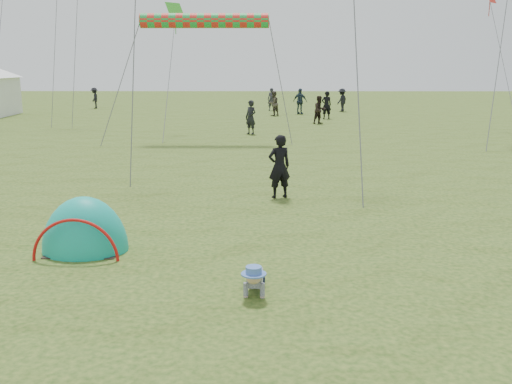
{
  "coord_description": "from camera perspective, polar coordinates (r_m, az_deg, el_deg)",
  "views": [
    {
      "loc": [
        0.94,
        -8.25,
        3.31
      ],
      "look_at": [
        0.86,
        2.18,
        1.0
      ],
      "focal_mm": 40.0,
      "sensor_mm": 36.0,
      "label": 1
    }
  ],
  "objects": [
    {
      "name": "crowd_person_3",
      "position": [
        43.35,
        8.58,
        9.08
      ],
      "size": [
        1.16,
        1.25,
        1.69
      ],
      "primitive_type": "imported",
      "rotation": [
        0.0,
        0.0,
        4.07
      ],
      "color": "black",
      "rests_on": "ground"
    },
    {
      "name": "standing_adult",
      "position": [
        14.51,
        2.34,
        2.57
      ],
      "size": [
        0.69,
        0.57,
        1.62
      ],
      "primitive_type": "imported",
      "rotation": [
        0.0,
        0.0,
        3.49
      ],
      "color": "black",
      "rests_on": "ground"
    },
    {
      "name": "crowd_person_9",
      "position": [
        47.86,
        -15.84,
        9.03
      ],
      "size": [
        0.7,
        1.11,
        1.64
      ],
      "primitive_type": "imported",
      "rotation": [
        0.0,
        0.0,
        4.8
      ],
      "color": "black",
      "rests_on": "ground"
    },
    {
      "name": "ground",
      "position": [
        8.94,
        -5.72,
        -9.31
      ],
      "size": [
        140.0,
        140.0,
        0.0
      ],
      "primitive_type": "plane",
      "color": "#1D3D12"
    },
    {
      "name": "crowd_person_6",
      "position": [
        37.07,
        7.06,
        8.63
      ],
      "size": [
        0.69,
        0.51,
        1.75
      ],
      "primitive_type": "imported",
      "rotation": [
        0.0,
        0.0,
        3.29
      ],
      "color": "black",
      "rests_on": "ground"
    },
    {
      "name": "diamond_kite_3",
      "position": [
        30.28,
        -8.09,
        17.53
      ],
      "size": [
        0.98,
        0.98,
        0.8
      ],
      "primitive_type": "plane",
      "rotation": [
        1.05,
        0.0,
        0.79
      ],
      "color": "green"
    },
    {
      "name": "crowd_person_1",
      "position": [
        39.09,
        1.77,
        8.84
      ],
      "size": [
        1.02,
        1.01,
        1.66
      ],
      "primitive_type": "imported",
      "rotation": [
        0.0,
        0.0,
        3.9
      ],
      "color": "#433C32",
      "rests_on": "ground"
    },
    {
      "name": "crawling_toddler",
      "position": [
        8.49,
        -0.14,
        -8.58
      ],
      "size": [
        0.51,
        0.69,
        0.51
      ],
      "primitive_type": null,
      "rotation": [
        0.0,
        0.0,
        -0.06
      ],
      "color": "black",
      "rests_on": "ground"
    },
    {
      "name": "popup_tent",
      "position": [
        10.97,
        -16.64,
        -5.61
      ],
      "size": [
        1.57,
        1.29,
        2.02
      ],
      "primitive_type": "ellipsoid",
      "rotation": [
        0.0,
        0.0,
        -0.01
      ],
      "color": "teal",
      "rests_on": "ground"
    },
    {
      "name": "crowd_person_0",
      "position": [
        28.4,
        -0.53,
        7.48
      ],
      "size": [
        0.72,
        0.69,
        1.67
      ],
      "primitive_type": "imported",
      "rotation": [
        0.0,
        0.0,
        5.6
      ],
      "color": "black",
      "rests_on": "ground"
    },
    {
      "name": "rainbow_tube_kite",
      "position": [
        26.06,
        -5.16,
        16.7
      ],
      "size": [
        5.63,
        0.64,
        0.64
      ],
      "primitive_type": "cylinder",
      "rotation": [
        0.0,
        1.57,
        0.0
      ],
      "color": "red"
    },
    {
      "name": "crowd_person_7",
      "position": [
        33.76,
        6.39,
        8.16
      ],
      "size": [
        0.99,
        0.92,
        1.62
      ],
      "primitive_type": "imported",
      "rotation": [
        0.0,
        0.0,
        0.5
      ],
      "color": "black",
      "rests_on": "ground"
    },
    {
      "name": "crowd_person_8",
      "position": [
        40.62,
        4.44,
        9.03
      ],
      "size": [
        1.13,
        0.9,
        1.79
      ],
      "primitive_type": "imported",
      "rotation": [
        0.0,
        0.0,
        2.61
      ],
      "color": "#253543",
      "rests_on": "ground"
    },
    {
      "name": "crowd_person_12",
      "position": [
        43.77,
        1.57,
        9.25
      ],
      "size": [
        0.7,
        0.54,
        1.7
      ],
      "primitive_type": "imported",
      "rotation": [
        0.0,
        0.0,
        6.04
      ],
      "color": "#2B2B34",
      "rests_on": "ground"
    }
  ]
}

